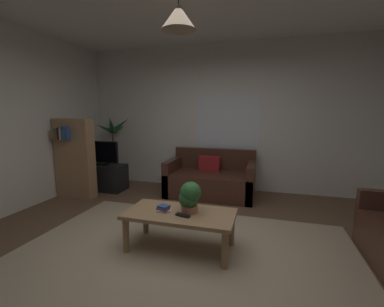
{
  "coord_description": "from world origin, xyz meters",
  "views": [
    {
      "loc": [
        0.81,
        -2.5,
        1.52
      ],
      "look_at": [
        0.0,
        0.3,
        1.05
      ],
      "focal_mm": 24.36,
      "sensor_mm": 36.0,
      "label": 1
    }
  ],
  "objects": [
    {
      "name": "bookshelf_corner",
      "position": [
        -2.45,
        1.27,
        0.72
      ],
      "size": [
        0.7,
        0.31,
        1.4
      ],
      "color": "#A87F56",
      "rests_on": "ground"
    },
    {
      "name": "coffee_table",
      "position": [
        -0.07,
        0.08,
        0.36
      ],
      "size": [
        1.2,
        0.6,
        0.43
      ],
      "color": "#A87F56",
      "rests_on": "ground"
    },
    {
      "name": "potted_palm_corner",
      "position": [
        -2.31,
        2.31,
        0.6
      ],
      "size": [
        0.73,
        0.73,
        1.46
      ],
      "color": "#B77051",
      "rests_on": "ground"
    },
    {
      "name": "tv",
      "position": [
        -2.26,
        1.78,
        0.74
      ],
      "size": [
        0.73,
        0.16,
        0.46
      ],
      "color": "black",
      "rests_on": "tv_stand"
    },
    {
      "name": "tv_stand",
      "position": [
        -2.26,
        1.8,
        0.25
      ],
      "size": [
        0.9,
        0.44,
        0.5
      ],
      "primitive_type": "cube",
      "color": "black",
      "rests_on": "ground"
    },
    {
      "name": "potted_plant_on_table",
      "position": [
        0.03,
        0.11,
        0.61
      ],
      "size": [
        0.25,
        0.23,
        0.34
      ],
      "color": "#B77051",
      "rests_on": "coffee_table"
    },
    {
      "name": "rug",
      "position": [
        0.0,
        -0.2,
        0.0
      ],
      "size": [
        3.66,
        2.8,
        0.01
      ],
      "primitive_type": "cube",
      "color": "tan",
      "rests_on": "ground"
    },
    {
      "name": "wall_back",
      "position": [
        0.0,
        2.58,
        1.4
      ],
      "size": [
        5.75,
        0.06,
        2.8
      ],
      "primitive_type": "cube",
      "color": "silver",
      "rests_on": "ground"
    },
    {
      "name": "pendant_lamp",
      "position": [
        -0.07,
        0.08,
        2.43
      ],
      "size": [
        0.35,
        0.35,
        0.49
      ],
      "color": "black"
    },
    {
      "name": "book_on_table_2",
      "position": [
        -0.25,
        0.05,
        0.48
      ],
      "size": [
        0.14,
        0.12,
        0.03
      ],
      "primitive_type": "cube",
      "rotation": [
        0.0,
        0.0,
        -0.26
      ],
      "color": "#2D4C8C",
      "rests_on": "coffee_table"
    },
    {
      "name": "book_on_table_1",
      "position": [
        -0.26,
        0.05,
        0.46
      ],
      "size": [
        0.14,
        0.12,
        0.02
      ],
      "primitive_type": "cube",
      "rotation": [
        0.0,
        0.0,
        -0.23
      ],
      "color": "#72387F",
      "rests_on": "coffee_table"
    },
    {
      "name": "window_pane",
      "position": [
        0.06,
        2.55,
        1.35
      ],
      "size": [
        1.23,
        0.01,
        1.02
      ],
      "primitive_type": "cube",
      "color": "white"
    },
    {
      "name": "couch_under_window",
      "position": [
        -0.15,
        2.05,
        0.27
      ],
      "size": [
        1.56,
        0.86,
        0.82
      ],
      "color": "#47281E",
      "rests_on": "ground"
    },
    {
      "name": "book_on_table_0",
      "position": [
        -0.25,
        0.05,
        0.44
      ],
      "size": [
        0.17,
        0.12,
        0.02
      ],
      "primitive_type": "cube",
      "rotation": [
        0.0,
        0.0,
        0.28
      ],
      "color": "beige",
      "rests_on": "coffee_table"
    },
    {
      "name": "remote_on_table_0",
      "position": [
        -0.01,
        -0.02,
        0.44
      ],
      "size": [
        0.17,
        0.09,
        0.02
      ],
      "primitive_type": "cube",
      "rotation": [
        0.0,
        0.0,
        1.31
      ],
      "color": "black",
      "rests_on": "coffee_table"
    },
    {
      "name": "floor",
      "position": [
        0.0,
        0.0,
        -0.01
      ],
      "size": [
        5.63,
        5.09,
        0.02
      ],
      "primitive_type": "cube",
      "color": "brown",
      "rests_on": "ground"
    }
  ]
}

